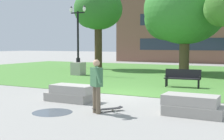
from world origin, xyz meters
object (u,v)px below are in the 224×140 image
Objects in this scene: person_skateboarder at (96,83)px; lamp_post_right at (78,61)px; concrete_block_left at (192,106)px; park_bench_near_right at (183,77)px; concrete_block_center at (71,93)px; skateboard at (108,109)px.

person_skateboarder is 0.35× the size of lamp_post_right.
park_bench_near_right is (-1.88, 6.08, 0.23)m from concrete_block_left.
lamp_post_right is (-7.32, 10.00, 0.04)m from person_skateboarder.
concrete_block_center is at bearing 176.53° from concrete_block_left.
person_skateboarder is 0.98m from skateboard.
lamp_post_right is at bearing 126.21° from person_skateboarder.
skateboard is 12.25m from lamp_post_right.
concrete_block_left is 1.07× the size of person_skateboarder.
person_skateboarder reaches higher than concrete_block_left.
person_skateboarder is at bearing -117.99° from skateboard.
person_skateboarder is (1.92, -1.35, 0.66)m from concrete_block_center.
lamp_post_right is (-7.52, 9.62, 0.93)m from skateboard.
concrete_block_center is 2.04× the size of skateboard.
concrete_block_left is at bearing -41.52° from lamp_post_right.
concrete_block_left is 3.04m from person_skateboarder.
park_bench_near_right is (0.88, 7.15, -0.43)m from person_skateboarder.
concrete_block_center is 10.22m from lamp_post_right.
lamp_post_right reaches higher than concrete_block_left.
lamp_post_right is (-10.09, 8.93, 0.70)m from concrete_block_left.
skateboard is 0.50× the size of park_bench_near_right.
park_bench_near_right is at bearing 82.94° from person_skateboarder.
concrete_block_center is at bearing -115.85° from park_bench_near_right.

